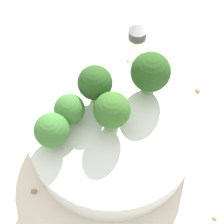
{
  "coord_description": "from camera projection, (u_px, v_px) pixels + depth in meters",
  "views": [
    {
      "loc": [
        0.21,
        0.04,
        0.42
      ],
      "look_at": [
        0.0,
        0.0,
        0.09
      ],
      "focal_mm": 50.0,
      "sensor_mm": 36.0,
      "label": 1
    }
  ],
  "objects": [
    {
      "name": "almond_crumb_1",
      "position": [
        34.0,
        191.0,
        0.42
      ],
      "size": [
        0.01,
        0.01,
        0.01
      ],
      "primitive_type": "cube",
      "rotation": [
        0.0,
        0.0,
        1.7
      ],
      "color": "olive",
      "rests_on": "ground_plane"
    },
    {
      "name": "almond_crumb_0",
      "position": [
        215.0,
        217.0,
        0.4
      ],
      "size": [
        0.01,
        0.01,
        0.01
      ],
      "primitive_type": "cube",
      "rotation": [
        0.0,
        0.0,
        4.26
      ],
      "color": "tan",
      "rests_on": "ground_plane"
    },
    {
      "name": "almond_crumb_4",
      "position": [
        198.0,
        90.0,
        0.51
      ],
      "size": [
        0.01,
        0.01,
        0.01
      ],
      "primitive_type": "cube",
      "rotation": [
        0.0,
        0.0,
        0.85
      ],
      "color": "olive",
      "rests_on": "ground_plane"
    },
    {
      "name": "broccoli_floret_1",
      "position": [
        69.0,
        112.0,
        0.4
      ],
      "size": [
        0.04,
        0.04,
        0.05
      ],
      "color": "#84AD66",
      "rests_on": "bowl"
    },
    {
      "name": "pepper_shaker",
      "position": [
        136.0,
        46.0,
        0.53
      ],
      "size": [
        0.03,
        0.03,
        0.07
      ],
      "color": "silver",
      "rests_on": "ground_plane"
    },
    {
      "name": "ground_plane",
      "position": [
        112.0,
        144.0,
        0.46
      ],
      "size": [
        3.0,
        3.0,
        0.0
      ],
      "primitive_type": "plane",
      "color": "beige"
    },
    {
      "name": "bowl",
      "position": [
        112.0,
        135.0,
        0.44
      ],
      "size": [
        0.23,
        0.23,
        0.05
      ],
      "primitive_type": "cylinder",
      "color": "white",
      "rests_on": "ground_plane"
    },
    {
      "name": "broccoli_floret_2",
      "position": [
        52.0,
        131.0,
        0.38
      ],
      "size": [
        0.04,
        0.04,
        0.05
      ],
      "color": "#7A9E5B",
      "rests_on": "bowl"
    },
    {
      "name": "broccoli_floret_0",
      "position": [
        95.0,
        83.0,
        0.41
      ],
      "size": [
        0.05,
        0.05,
        0.06
      ],
      "color": "#7A9E5B",
      "rests_on": "bowl"
    },
    {
      "name": "broccoli_floret_3",
      "position": [
        112.0,
        114.0,
        0.39
      ],
      "size": [
        0.05,
        0.05,
        0.06
      ],
      "color": "#8EB770",
      "rests_on": "bowl"
    },
    {
      "name": "broccoli_floret_4",
      "position": [
        150.0,
        73.0,
        0.42
      ],
      "size": [
        0.05,
        0.05,
        0.07
      ],
      "color": "#84AD66",
      "rests_on": "bowl"
    }
  ]
}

